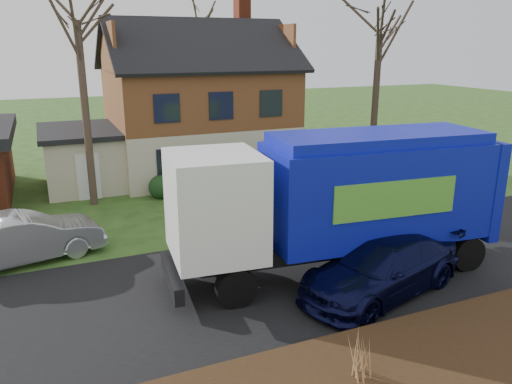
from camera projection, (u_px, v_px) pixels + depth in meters
name	position (u px, v px, depth m)	size (l,w,h in m)	color
ground	(274.00, 281.00, 14.88)	(120.00, 120.00, 0.00)	#274617
road	(274.00, 280.00, 14.87)	(80.00, 7.00, 0.02)	black
mulch_verge	(385.00, 382.00, 10.16)	(80.00, 3.50, 0.30)	black
main_house	(189.00, 98.00, 26.56)	(12.95, 8.95, 9.26)	beige
garbage_truck	(344.00, 195.00, 14.82)	(10.23, 3.62, 4.29)	black
silver_sedan	(24.00, 238.00, 16.02)	(1.69, 4.85, 1.60)	#A3A7AB
navy_wagon	(382.00, 267.00, 13.98)	(2.19, 5.39, 1.56)	black
tree_front_east	(382.00, 8.00, 23.62)	(3.74, 3.74, 10.39)	#3C2E24
tree_back	(198.00, 7.00, 33.79)	(3.49, 3.49, 11.04)	#3F3625
grass_clump_mid	(361.00, 354.00, 10.01)	(0.35, 0.29, 0.98)	#AF7C4D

